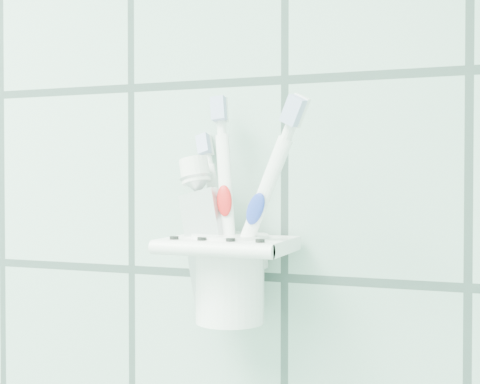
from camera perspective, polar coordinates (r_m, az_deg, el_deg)
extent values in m
cube|color=white|center=(0.65, 0.24, -5.09)|extent=(0.05, 0.02, 0.03)
cube|color=white|center=(0.62, -0.97, -4.53)|extent=(0.11, 0.09, 0.01)
cylinder|color=white|center=(0.58, -2.54, -4.93)|extent=(0.11, 0.01, 0.01)
cylinder|color=black|center=(0.60, -5.64, -3.95)|extent=(0.01, 0.01, 0.00)
cylinder|color=black|center=(0.59, -3.28, -4.05)|extent=(0.01, 0.01, 0.00)
cylinder|color=black|center=(0.58, -0.82, -4.14)|extent=(0.01, 0.01, 0.00)
cylinder|color=black|center=(0.57, 1.73, -4.23)|extent=(0.01, 0.01, 0.00)
cylinder|color=white|center=(0.63, -0.86, -7.38)|extent=(0.06, 0.06, 0.08)
cylinder|color=white|center=(0.62, -0.87, -3.90)|extent=(0.07, 0.07, 0.01)
cylinder|color=black|center=(0.62, -0.87, -3.81)|extent=(0.06, 0.06, 0.00)
cylinder|color=white|center=(0.60, -0.78, -3.49)|extent=(0.05, 0.06, 0.14)
cylinder|color=white|center=(0.60, -0.78, 4.51)|extent=(0.01, 0.01, 0.02)
cube|color=silver|center=(0.60, -0.97, 5.75)|extent=(0.02, 0.01, 0.02)
cube|color=white|center=(0.60, -0.75, 5.71)|extent=(0.02, 0.01, 0.02)
ellipsoid|color=orange|center=(0.60, -0.95, -1.80)|extent=(0.02, 0.01, 0.03)
cylinder|color=white|center=(0.61, -0.58, -2.60)|extent=(0.03, 0.04, 0.17)
cylinder|color=white|center=(0.61, -0.59, 6.30)|extent=(0.01, 0.01, 0.02)
cube|color=silver|center=(0.60, -0.80, 7.69)|extent=(0.02, 0.01, 0.02)
cube|color=white|center=(0.61, -0.55, 7.62)|extent=(0.02, 0.01, 0.03)
ellipsoid|color=red|center=(0.60, -0.78, -0.72)|extent=(0.02, 0.01, 0.03)
cylinder|color=white|center=(0.62, -1.81, -2.07)|extent=(0.09, 0.05, 0.17)
cylinder|color=white|center=(0.63, -1.82, 7.06)|extent=(0.02, 0.02, 0.03)
cube|color=silver|center=(0.62, -2.05, 8.49)|extent=(0.02, 0.02, 0.03)
cube|color=white|center=(0.63, -1.78, 8.41)|extent=(0.02, 0.01, 0.03)
ellipsoid|color=#1E38A5|center=(0.62, -2.02, -0.12)|extent=(0.03, 0.01, 0.04)
cube|color=silver|center=(0.62, -1.95, -4.93)|extent=(0.06, 0.03, 0.12)
cube|color=silver|center=(0.62, -1.94, -9.90)|extent=(0.04, 0.01, 0.02)
cone|color=silver|center=(0.61, -1.95, 0.85)|extent=(0.04, 0.04, 0.03)
cylinder|color=white|center=(0.61, -1.95, 2.25)|extent=(0.04, 0.03, 0.03)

